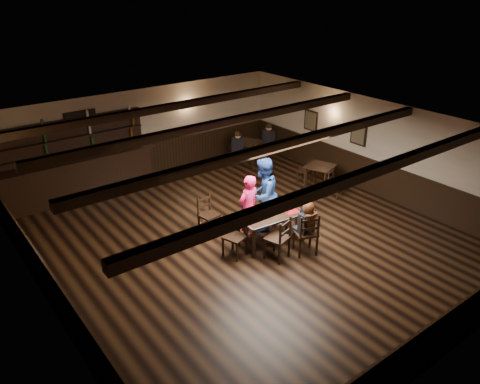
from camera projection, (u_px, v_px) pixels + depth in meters
ground at (245, 238)px, 11.18m from camera, size 10.00×10.00×0.00m
room_shell at (245, 170)px, 10.48m from camera, size 9.02×10.02×2.71m
dining_table at (272, 218)px, 10.70m from camera, size 1.58×0.89×0.75m
chair_near_left at (281, 236)px, 10.12m from camera, size 0.58×0.57×1.01m
chair_near_right at (307, 231)px, 10.29m from camera, size 0.61×0.60×1.02m
chair_end_left at (237, 232)px, 10.32m from camera, size 0.54×0.55×0.96m
chair_end_right at (305, 209)px, 11.50m from camera, size 0.46×0.47×0.84m
chair_far_pushed at (207, 211)px, 11.29m from camera, size 0.49×0.47×0.92m
woman_pink at (248, 208)px, 10.83m from camera, size 0.64×0.47×1.63m
man_blue at (263, 195)px, 11.23m from camera, size 1.09×0.98×1.85m
seated_person at (307, 220)px, 10.25m from camera, size 0.35×0.52×0.84m
cake at (252, 217)px, 10.47m from camera, size 0.30×0.30×0.09m
plate_stack_a at (269, 213)px, 10.57m from camera, size 0.18×0.18×0.17m
plate_stack_b at (276, 207)px, 10.78m from camera, size 0.18×0.18×0.21m
tea_light at (268, 211)px, 10.77m from camera, size 0.04×0.04×0.06m
salt_shaker at (287, 209)px, 10.82m from camera, size 0.04×0.04×0.10m
pepper_shaker at (287, 211)px, 10.75m from camera, size 0.04×0.04×0.09m
drink_glass at (278, 208)px, 10.87m from camera, size 0.06×0.06×0.10m
menu_red at (292, 211)px, 10.80m from camera, size 0.35×0.28×0.00m
menu_blue at (287, 208)px, 10.97m from camera, size 0.32×0.31×0.00m
bar_counter at (76, 173)px, 13.00m from camera, size 4.50×0.70×2.20m
back_table_a at (320, 169)px, 13.45m from camera, size 0.94×0.94×0.75m
back_table_b at (248, 145)px, 15.35m from camera, size 1.07×1.07×0.75m
bg_patron_left at (238, 143)px, 14.98m from camera, size 0.29×0.39×0.73m
bg_patron_right at (269, 135)px, 15.65m from camera, size 0.29×0.41×0.78m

